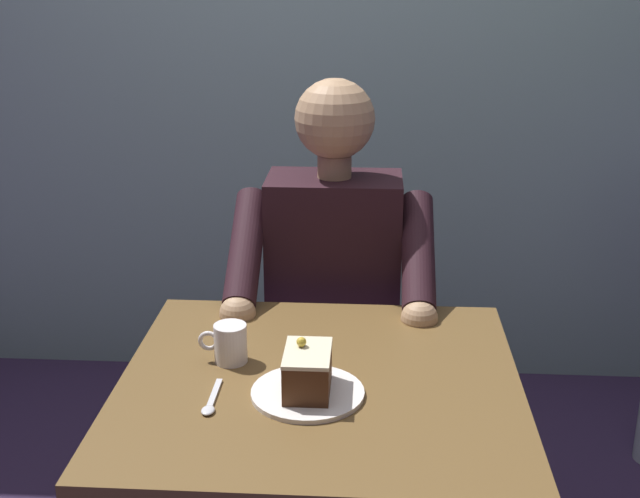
% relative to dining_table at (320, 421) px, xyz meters
% --- Properties ---
extents(dining_table, '(0.83, 0.79, 0.73)m').
position_rel_dining_table_xyz_m(dining_table, '(0.00, 0.00, 0.00)').
color(dining_table, brown).
rests_on(dining_table, ground).
extents(chair, '(0.42, 0.42, 0.89)m').
position_rel_dining_table_xyz_m(chair, '(0.00, -0.70, -0.14)').
color(chair, brown).
rests_on(chair, ground).
extents(seated_person, '(0.53, 0.58, 1.26)m').
position_rel_dining_table_xyz_m(seated_person, '(0.00, -0.53, 0.03)').
color(seated_person, black).
rests_on(seated_person, ground).
extents(dessert_plate, '(0.23, 0.23, 0.01)m').
position_rel_dining_table_xyz_m(dessert_plate, '(0.02, 0.07, 0.11)').
color(dessert_plate, white).
rests_on(dessert_plate, dining_table).
extents(cake_slice, '(0.09, 0.14, 0.11)m').
position_rel_dining_table_xyz_m(cake_slice, '(0.02, 0.07, 0.15)').
color(cake_slice, '#4E2C17').
rests_on(cake_slice, dessert_plate).
extents(coffee_cup, '(0.11, 0.07, 0.09)m').
position_rel_dining_table_xyz_m(coffee_cup, '(0.20, -0.07, 0.14)').
color(coffee_cup, silver).
rests_on(coffee_cup, dining_table).
extents(dessert_spoon, '(0.03, 0.14, 0.01)m').
position_rel_dining_table_xyz_m(dessert_spoon, '(0.21, 0.12, 0.10)').
color(dessert_spoon, silver).
rests_on(dessert_spoon, dining_table).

